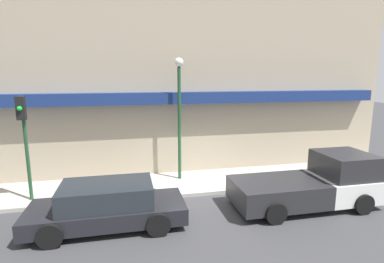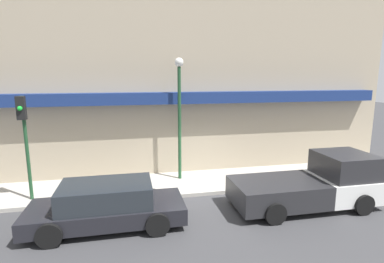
# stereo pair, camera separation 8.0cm
# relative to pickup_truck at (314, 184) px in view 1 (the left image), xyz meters

# --- Properties ---
(ground_plane) EXTENTS (80.00, 80.00, 0.00)m
(ground_plane) POSITION_rel_pickup_truck_xyz_m (-3.65, 1.62, -0.81)
(ground_plane) COLOR #38383A
(sidewalk) EXTENTS (36.00, 2.70, 0.15)m
(sidewalk) POSITION_rel_pickup_truck_xyz_m (-3.65, 2.97, -0.73)
(sidewalk) COLOR #ADA89E
(sidewalk) RESTS_ON ground
(building) EXTENTS (19.80, 3.80, 10.84)m
(building) POSITION_rel_pickup_truck_xyz_m (-3.67, 5.79, 3.47)
(building) COLOR tan
(building) RESTS_ON ground
(pickup_truck) EXTENTS (5.15, 2.18, 1.86)m
(pickup_truck) POSITION_rel_pickup_truck_xyz_m (0.00, 0.00, 0.00)
(pickup_truck) COLOR white
(pickup_truck) RESTS_ON ground
(parked_car) EXTENTS (4.68, 2.05, 1.37)m
(parked_car) POSITION_rel_pickup_truck_xyz_m (-7.06, 0.00, -0.13)
(parked_car) COLOR black
(parked_car) RESTS_ON ground
(fire_hydrant) EXTENTS (0.21, 0.21, 0.61)m
(fire_hydrant) POSITION_rel_pickup_truck_xyz_m (-7.55, 2.53, -0.35)
(fire_hydrant) COLOR yellow
(fire_hydrant) RESTS_ON sidewalk
(street_lamp) EXTENTS (0.36, 0.36, 5.14)m
(street_lamp) POSITION_rel_pickup_truck_xyz_m (-4.22, 3.42, 2.59)
(street_lamp) COLOR #1E4728
(street_lamp) RESTS_ON sidewalk
(traffic_light) EXTENTS (0.28, 0.42, 3.74)m
(traffic_light) POSITION_rel_pickup_truck_xyz_m (-9.87, 2.25, 1.91)
(traffic_light) COLOR #1E4728
(traffic_light) RESTS_ON sidewalk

